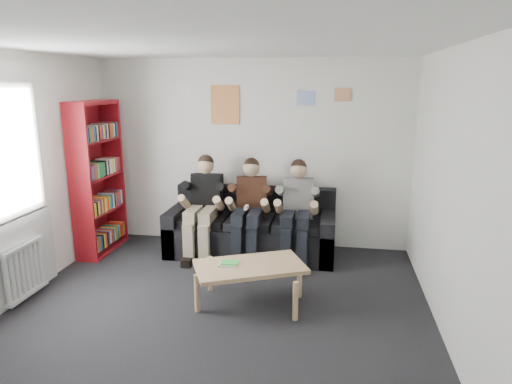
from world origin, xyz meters
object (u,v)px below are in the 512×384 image
bookshelf (98,178)px  person_middle (249,210)px  sofa (252,231)px  person_right (297,212)px  coffee_table (250,269)px  person_left (203,207)px

bookshelf → person_middle: (2.13, 0.08, -0.38)m
sofa → bookshelf: bookshelf is taller
bookshelf → person_middle: bookshelf is taller
sofa → bookshelf: size_ratio=1.09×
bookshelf → person_right: bookshelf is taller
person_middle → person_right: bearing=-9.0°
coffee_table → person_right: 1.42m
sofa → person_left: (-0.64, -0.21, 0.37)m
sofa → person_right: 0.77m
sofa → person_middle: (0.00, -0.21, 0.36)m
sofa → person_left: person_left is taller
sofa → person_left: bearing=-162.1°
person_left → person_right: size_ratio=1.02×
sofa → person_middle: size_ratio=1.69×
bookshelf → person_middle: bearing=1.3°
person_left → person_middle: size_ratio=1.02×
coffee_table → person_left: bearing=124.0°
coffee_table → person_left: (-0.90, 1.34, 0.29)m
coffee_table → person_left: 1.64m
bookshelf → person_right: (2.77, 0.08, -0.38)m
person_left → bookshelf: bearing=-179.4°
sofa → person_right: person_right is taller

